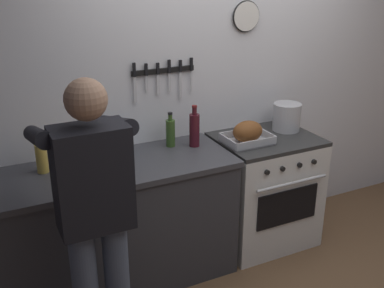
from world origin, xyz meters
TOP-DOWN VIEW (x-y plane):
  - wall_back at (0.00, 1.35)m, footprint 6.00×0.13m
  - counter_block at (-1.20, 0.99)m, footprint 2.03×0.65m
  - stove at (0.22, 0.99)m, footprint 0.76×0.67m
  - person_cook at (-1.29, 0.38)m, footprint 0.51×0.63m
  - roasting_pan at (0.02, 0.96)m, footprint 0.35×0.26m
  - stock_pot at (0.46, 1.07)m, footprint 0.22×0.22m
  - cutting_board at (-1.20, 0.92)m, footprint 0.36×0.24m
  - bottle_olive_oil at (-0.52, 1.15)m, footprint 0.07×0.07m
  - bottle_wine_red at (-0.36, 1.08)m, footprint 0.08×0.08m
  - bottle_hot_sauce at (-1.14, 1.04)m, footprint 0.05×0.05m
  - bottle_dish_soap at (-0.88, 1.17)m, footprint 0.07×0.07m
  - bottle_cooking_oil at (-1.43, 1.10)m, footprint 0.07×0.07m

SIDE VIEW (x-z plane):
  - stove at x=0.22m, z-range 0.00..0.90m
  - counter_block at x=-1.20m, z-range 0.00..0.90m
  - cutting_board at x=-1.20m, z-range 0.90..0.92m
  - person_cook at x=-1.29m, z-range 0.12..1.78m
  - bottle_hot_sauce at x=-1.14m, z-range 0.88..1.05m
  - roasting_pan at x=0.02m, z-range 0.89..1.06m
  - bottle_dish_soap at x=-0.88m, z-range 0.88..1.12m
  - bottle_cooking_oil at x=-1.43m, z-range 0.88..1.12m
  - bottle_olive_oil at x=-0.52m, z-range 0.88..1.14m
  - stock_pot at x=0.46m, z-range 0.90..1.12m
  - bottle_wine_red at x=-0.36m, z-range 0.88..1.18m
  - wall_back at x=0.00m, z-range 0.00..2.60m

